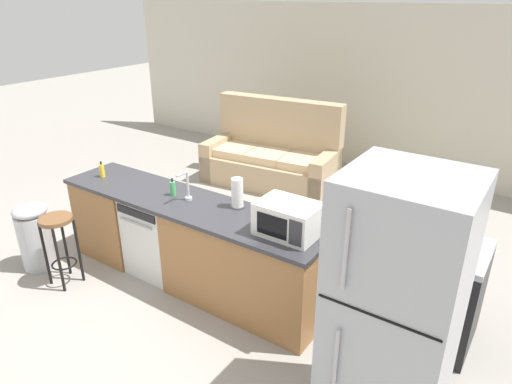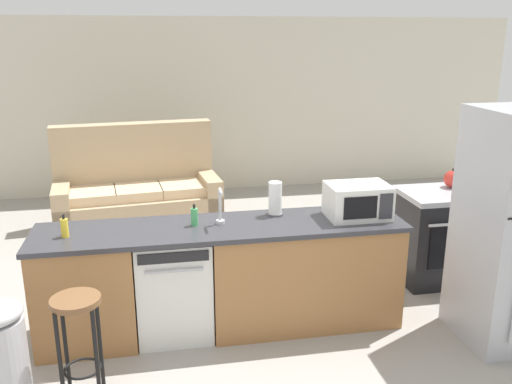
{
  "view_description": "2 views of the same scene",
  "coord_description": "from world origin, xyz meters",
  "px_view_note": "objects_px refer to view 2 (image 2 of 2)",
  "views": [
    {
      "loc": [
        2.92,
        -2.89,
        2.74
      ],
      "look_at": [
        0.65,
        0.45,
        0.96
      ],
      "focal_mm": 32.0,
      "sensor_mm": 36.0,
      "label": 1
    },
    {
      "loc": [
        -0.33,
        -4.02,
        2.37
      ],
      "look_at": [
        0.53,
        0.59,
        0.99
      ],
      "focal_mm": 38.0,
      "sensor_mm": 36.0,
      "label": 2
    }
  ],
  "objects_px": {
    "dishwasher": "(174,284)",
    "soap_bottle": "(194,217)",
    "stove_range": "(438,236)",
    "dish_soap_bottle": "(64,228)",
    "paper_towel_roll": "(275,199)",
    "microwave": "(358,201)",
    "kettle": "(453,179)",
    "bar_stool": "(78,326)",
    "couch": "(137,194)",
    "trash_bin": "(0,354)"
  },
  "relations": [
    {
      "from": "dishwasher",
      "to": "soap_bottle",
      "type": "height_order",
      "value": "soap_bottle"
    },
    {
      "from": "stove_range",
      "to": "dish_soap_bottle",
      "type": "bearing_deg",
      "value": -170.23
    },
    {
      "from": "dishwasher",
      "to": "paper_towel_roll",
      "type": "bearing_deg",
      "value": 11.92
    },
    {
      "from": "soap_bottle",
      "to": "microwave",
      "type": "bearing_deg",
      "value": -1.85
    },
    {
      "from": "stove_range",
      "to": "kettle",
      "type": "xyz_separation_m",
      "value": [
        0.17,
        0.13,
        0.53
      ]
    },
    {
      "from": "microwave",
      "to": "bar_stool",
      "type": "xyz_separation_m",
      "value": [
        -2.16,
        -0.74,
        -0.5
      ]
    },
    {
      "from": "paper_towel_roll",
      "to": "bar_stool",
      "type": "height_order",
      "value": "paper_towel_roll"
    },
    {
      "from": "couch",
      "to": "soap_bottle",
      "type": "bearing_deg",
      "value": -78.74
    },
    {
      "from": "dishwasher",
      "to": "soap_bottle",
      "type": "xyz_separation_m",
      "value": [
        0.19,
        0.04,
        0.55
      ]
    },
    {
      "from": "kettle",
      "to": "stove_range",
      "type": "bearing_deg",
      "value": -142.29
    },
    {
      "from": "dishwasher",
      "to": "kettle",
      "type": "bearing_deg",
      "value": 13.78
    },
    {
      "from": "dish_soap_bottle",
      "to": "bar_stool",
      "type": "distance_m",
      "value": 0.84
    },
    {
      "from": "microwave",
      "to": "dishwasher",
      "type": "bearing_deg",
      "value": 179.95
    },
    {
      "from": "microwave",
      "to": "couch",
      "type": "bearing_deg",
      "value": 124.31
    },
    {
      "from": "paper_towel_roll",
      "to": "kettle",
      "type": "xyz_separation_m",
      "value": [
        1.9,
        0.5,
        -0.05
      ]
    },
    {
      "from": "dish_soap_bottle",
      "to": "bar_stool",
      "type": "bearing_deg",
      "value": -78.45
    },
    {
      "from": "microwave",
      "to": "kettle",
      "type": "bearing_deg",
      "value": 28.64
    },
    {
      "from": "stove_range",
      "to": "bar_stool",
      "type": "xyz_separation_m",
      "value": [
        -3.24,
        -1.29,
        0.08
      ]
    },
    {
      "from": "trash_bin",
      "to": "microwave",
      "type": "bearing_deg",
      "value": 15.05
    },
    {
      "from": "paper_towel_roll",
      "to": "trash_bin",
      "type": "bearing_deg",
      "value": -155.86
    },
    {
      "from": "dish_soap_bottle",
      "to": "kettle",
      "type": "distance_m",
      "value": 3.62
    },
    {
      "from": "paper_towel_roll",
      "to": "dish_soap_bottle",
      "type": "xyz_separation_m",
      "value": [
        -1.65,
        -0.22,
        -0.07
      ]
    },
    {
      "from": "microwave",
      "to": "bar_stool",
      "type": "distance_m",
      "value": 2.34
    },
    {
      "from": "stove_range",
      "to": "microwave",
      "type": "relative_size",
      "value": 1.8
    },
    {
      "from": "trash_bin",
      "to": "couch",
      "type": "bearing_deg",
      "value": 77.21
    },
    {
      "from": "trash_bin",
      "to": "stove_range",
      "type": "bearing_deg",
      "value": 18.7
    },
    {
      "from": "paper_towel_roll",
      "to": "couch",
      "type": "bearing_deg",
      "value": 115.49
    },
    {
      "from": "kettle",
      "to": "bar_stool",
      "type": "distance_m",
      "value": 3.72
    },
    {
      "from": "soap_bottle",
      "to": "dish_soap_bottle",
      "type": "bearing_deg",
      "value": -175.5
    },
    {
      "from": "dishwasher",
      "to": "bar_stool",
      "type": "height_order",
      "value": "dishwasher"
    },
    {
      "from": "dishwasher",
      "to": "microwave",
      "type": "relative_size",
      "value": 1.68
    },
    {
      "from": "kettle",
      "to": "couch",
      "type": "distance_m",
      "value": 3.79
    },
    {
      "from": "dish_soap_bottle",
      "to": "kettle",
      "type": "height_order",
      "value": "kettle"
    },
    {
      "from": "stove_range",
      "to": "bar_stool",
      "type": "height_order",
      "value": "stove_range"
    },
    {
      "from": "paper_towel_roll",
      "to": "kettle",
      "type": "distance_m",
      "value": 1.96
    },
    {
      "from": "soap_bottle",
      "to": "dish_soap_bottle",
      "type": "xyz_separation_m",
      "value": [
        -0.97,
        -0.08,
        0.0
      ]
    },
    {
      "from": "dishwasher",
      "to": "bar_stool",
      "type": "xyz_separation_m",
      "value": [
        -0.64,
        -0.74,
        0.11
      ]
    },
    {
      "from": "dishwasher",
      "to": "couch",
      "type": "xyz_separation_m",
      "value": [
        -0.35,
        2.75,
        -0.03
      ]
    },
    {
      "from": "bar_stool",
      "to": "trash_bin",
      "type": "height_order",
      "value": "same"
    },
    {
      "from": "dishwasher",
      "to": "microwave",
      "type": "distance_m",
      "value": 1.64
    },
    {
      "from": "kettle",
      "to": "couch",
      "type": "height_order",
      "value": "couch"
    },
    {
      "from": "trash_bin",
      "to": "couch",
      "type": "height_order",
      "value": "couch"
    },
    {
      "from": "paper_towel_roll",
      "to": "dish_soap_bottle",
      "type": "relative_size",
      "value": 1.6
    },
    {
      "from": "paper_towel_roll",
      "to": "dish_soap_bottle",
      "type": "bearing_deg",
      "value": -172.5
    },
    {
      "from": "stove_range",
      "to": "trash_bin",
      "type": "xyz_separation_m",
      "value": [
        -3.74,
        -1.27,
        -0.07
      ]
    },
    {
      "from": "kettle",
      "to": "bar_stool",
      "type": "relative_size",
      "value": 0.28
    },
    {
      "from": "microwave",
      "to": "paper_towel_roll",
      "type": "bearing_deg",
      "value": 164.21
    },
    {
      "from": "stove_range",
      "to": "paper_towel_roll",
      "type": "bearing_deg",
      "value": -168.09
    },
    {
      "from": "stove_range",
      "to": "paper_towel_roll",
      "type": "xyz_separation_m",
      "value": [
        -1.73,
        -0.36,
        0.59
      ]
    },
    {
      "from": "stove_range",
      "to": "dish_soap_bottle",
      "type": "distance_m",
      "value": 3.47
    }
  ]
}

